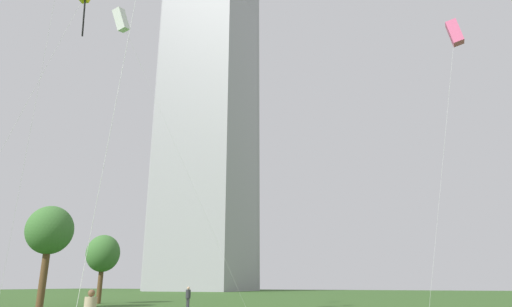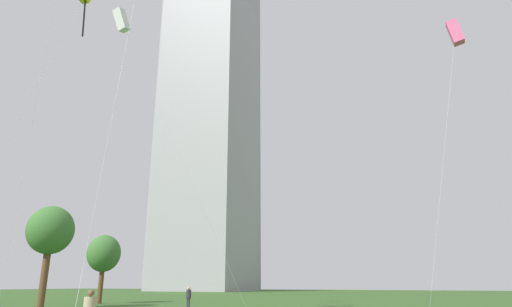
{
  "view_description": "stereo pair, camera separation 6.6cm",
  "coord_description": "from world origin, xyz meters",
  "px_view_note": "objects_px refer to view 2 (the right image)",
  "views": [
    {
      "loc": [
        9.35,
        -7.04,
        1.85
      ],
      "look_at": [
        -0.03,
        13.48,
        8.7
      ],
      "focal_mm": 30.22,
      "sensor_mm": 36.0,
      "label": 1
    },
    {
      "loc": [
        9.41,
        -7.01,
        1.85
      ],
      "look_at": [
        -0.03,
        13.48,
        8.7
      ],
      "focal_mm": 30.22,
      "sensor_mm": 36.0,
      "label": 2
    }
  ],
  "objects_px": {
    "kite_flying_0": "(455,33)",
    "park_tree_1": "(50,231)",
    "kite_flying_4": "(122,21)",
    "distant_highrise_0": "(209,135)",
    "person_standing_2": "(189,296)",
    "distant_highrise_1": "(209,113)",
    "park_tree_2": "(104,254)"
  },
  "relations": [
    {
      "from": "kite_flying_4",
      "to": "park_tree_2",
      "type": "xyz_separation_m",
      "value": [
        -10.15,
        11.2,
        -17.6
      ]
    },
    {
      "from": "kite_flying_0",
      "to": "park_tree_1",
      "type": "height_order",
      "value": "kite_flying_0"
    },
    {
      "from": "distant_highrise_1",
      "to": "kite_flying_4",
      "type": "bearing_deg",
      "value": -55.38
    },
    {
      "from": "park_tree_1",
      "to": "person_standing_2",
      "type": "bearing_deg",
      "value": 19.05
    },
    {
      "from": "kite_flying_4",
      "to": "distant_highrise_0",
      "type": "distance_m",
      "value": 95.75
    },
    {
      "from": "person_standing_2",
      "to": "distant_highrise_1",
      "type": "relative_size",
      "value": 0.02
    },
    {
      "from": "kite_flying_4",
      "to": "park_tree_1",
      "type": "relative_size",
      "value": 2.91
    },
    {
      "from": "person_standing_2",
      "to": "kite_flying_4",
      "type": "height_order",
      "value": "kite_flying_4"
    },
    {
      "from": "park_tree_1",
      "to": "distant_highrise_0",
      "type": "height_order",
      "value": "distant_highrise_0"
    },
    {
      "from": "kite_flying_4",
      "to": "distant_highrise_0",
      "type": "bearing_deg",
      "value": 116.89
    },
    {
      "from": "person_standing_2",
      "to": "distant_highrise_0",
      "type": "distance_m",
      "value": 99.75
    },
    {
      "from": "distant_highrise_0",
      "to": "distant_highrise_1",
      "type": "bearing_deg",
      "value": 119.75
    },
    {
      "from": "distant_highrise_1",
      "to": "person_standing_2",
      "type": "bearing_deg",
      "value": -51.69
    },
    {
      "from": "person_standing_2",
      "to": "distant_highrise_0",
      "type": "bearing_deg",
      "value": 145.52
    },
    {
      "from": "distant_highrise_1",
      "to": "park_tree_2",
      "type": "bearing_deg",
      "value": -58.13
    },
    {
      "from": "person_standing_2",
      "to": "kite_flying_4",
      "type": "relative_size",
      "value": 0.07
    },
    {
      "from": "kite_flying_0",
      "to": "park_tree_1",
      "type": "relative_size",
      "value": 2.58
    },
    {
      "from": "kite_flying_4",
      "to": "kite_flying_0",
      "type": "bearing_deg",
      "value": 19.42
    },
    {
      "from": "kite_flying_0",
      "to": "kite_flying_4",
      "type": "bearing_deg",
      "value": -160.58
    },
    {
      "from": "park_tree_2",
      "to": "kite_flying_0",
      "type": "bearing_deg",
      "value": -4.31
    },
    {
      "from": "park_tree_2",
      "to": "distant_highrise_1",
      "type": "distance_m",
      "value": 95.54
    },
    {
      "from": "kite_flying_0",
      "to": "park_tree_1",
      "type": "distance_m",
      "value": 35.31
    },
    {
      "from": "park_tree_1",
      "to": "distant_highrise_1",
      "type": "bearing_deg",
      "value": 113.53
    },
    {
      "from": "kite_flying_4",
      "to": "park_tree_2",
      "type": "height_order",
      "value": "kite_flying_4"
    },
    {
      "from": "distant_highrise_0",
      "to": "park_tree_2",
      "type": "bearing_deg",
      "value": -68.82
    },
    {
      "from": "distant_highrise_0",
      "to": "distant_highrise_1",
      "type": "relative_size",
      "value": 0.84
    },
    {
      "from": "park_tree_2",
      "to": "kite_flying_4",
      "type": "bearing_deg",
      "value": -47.8
    },
    {
      "from": "kite_flying_0",
      "to": "distant_highrise_1",
      "type": "relative_size",
      "value": 0.19
    },
    {
      "from": "person_standing_2",
      "to": "distant_highrise_0",
      "type": "relative_size",
      "value": 0.02
    },
    {
      "from": "person_standing_2",
      "to": "distant_highrise_0",
      "type": "height_order",
      "value": "distant_highrise_0"
    },
    {
      "from": "park_tree_2",
      "to": "distant_highrise_1",
      "type": "height_order",
      "value": "distant_highrise_1"
    },
    {
      "from": "park_tree_1",
      "to": "distant_highrise_1",
      "type": "height_order",
      "value": "distant_highrise_1"
    }
  ]
}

